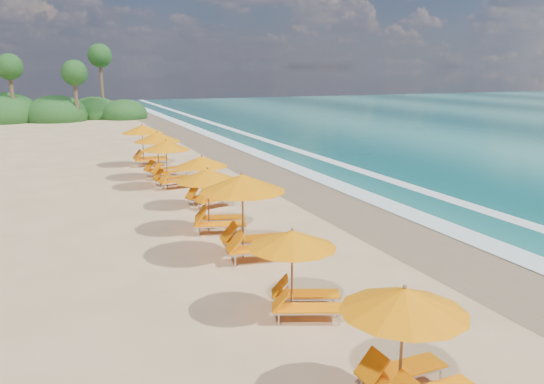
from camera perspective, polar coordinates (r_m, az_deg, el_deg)
name	(u,v)px	position (r m, az deg, el deg)	size (l,w,h in m)	color
ground	(272,224)	(20.03, 0.00, -3.35)	(160.00, 160.00, 0.00)	tan
wet_sand	(367,213)	(21.82, 9.76, -2.17)	(4.00, 160.00, 0.01)	#8C7453
surf_foam	(424,206)	(23.33, 15.39, -1.42)	(4.00, 160.00, 0.01)	white
station_1	(410,337)	(9.72, 14.05, -14.26)	(2.35, 2.18, 2.15)	olive
station_2	(299,266)	(12.62, 2.80, -7.67)	(2.68, 2.65, 2.07)	olive
station_3	(249,210)	(16.28, -2.35, -1.84)	(3.04, 2.88, 2.61)	olive
station_4	(213,195)	(19.06, -6.06, -0.33)	(2.85, 2.77, 2.26)	olive
station_5	(206,177)	(22.49, -6.84, 1.50)	(2.68, 2.60, 2.15)	olive
station_6	(170,160)	(26.35, -10.46, 3.22)	(2.68, 2.54, 2.30)	olive
station_7	(161,152)	(28.73, -11.34, 4.10)	(2.95, 2.83, 2.42)	olive
station_8	(146,142)	(32.65, -12.86, 5.04)	(2.65, 2.46, 2.41)	olive
treeline	(15,112)	(63.52, -24.96, 7.47)	(25.80, 8.80, 9.74)	#163D14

